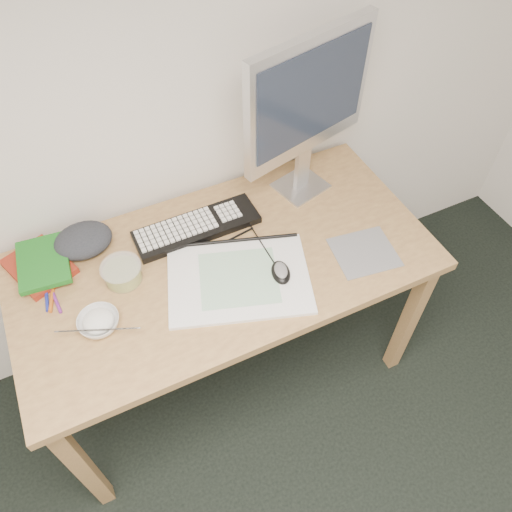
{
  "coord_description": "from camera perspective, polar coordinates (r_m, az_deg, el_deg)",
  "views": [
    {
      "loc": [
        -0.3,
        0.44,
        2.05
      ],
      "look_at": [
        0.13,
        1.34,
        0.83
      ],
      "focal_mm": 35.0,
      "sensor_mm": 36.0,
      "label": 1
    }
  ],
  "objects": [
    {
      "name": "fruit_tub",
      "position": [
        1.65,
        -15.03,
        -1.87
      ],
      "size": [
        0.14,
        0.14,
        0.06
      ],
      "primitive_type": "cylinder",
      "rotation": [
        0.0,
        0.0,
        0.08
      ],
      "color": "gold",
      "rests_on": "desk"
    },
    {
      "name": "keyboard",
      "position": [
        1.76,
        -6.77,
        3.31
      ],
      "size": [
        0.44,
        0.14,
        0.03
      ],
      "primitive_type": "cube",
      "rotation": [
        0.0,
        0.0,
        0.01
      ],
      "color": "black",
      "rests_on": "desk"
    },
    {
      "name": "marker_purple",
      "position": [
        1.69,
        -21.95,
        -4.6
      ],
      "size": [
        0.02,
        0.12,
        0.01
      ],
      "primitive_type": "cylinder",
      "rotation": [
        0.0,
        1.57,
        1.66
      ],
      "color": "#74268D",
      "rests_on": "desk"
    },
    {
      "name": "pencil_black",
      "position": [
        1.72,
        -2.91,
        1.93
      ],
      "size": [
        0.18,
        0.04,
        0.01
      ],
      "primitive_type": "cylinder",
      "rotation": [
        0.0,
        1.57,
        0.16
      ],
      "color": "black",
      "rests_on": "desk"
    },
    {
      "name": "book_red",
      "position": [
        1.78,
        -23.54,
        -1.11
      ],
      "size": [
        0.23,
        0.26,
        0.02
      ],
      "primitive_type": "cube",
      "rotation": [
        0.0,
        0.0,
        0.37
      ],
      "color": "maroon",
      "rests_on": "desk"
    },
    {
      "name": "chopsticks",
      "position": [
        1.53,
        -17.63,
        -8.05
      ],
      "size": [
        0.23,
        0.11,
        0.02
      ],
      "primitive_type": "cylinder",
      "rotation": [
        0.0,
        1.57,
        -0.39
      ],
      "color": "#B2B2B4",
      "rests_on": "rice_bowl"
    },
    {
      "name": "mousepad",
      "position": [
        1.73,
        12.27,
        0.42
      ],
      "size": [
        0.23,
        0.21,
        0.0
      ],
      "primitive_type": "cube",
      "rotation": [
        0.0,
        0.0,
        -0.14
      ],
      "color": "slate",
      "rests_on": "desk"
    },
    {
      "name": "desk",
      "position": [
        1.74,
        -3.58,
        -2.11
      ],
      "size": [
        1.4,
        0.7,
        0.75
      ],
      "color": "tan",
      "rests_on": "ground"
    },
    {
      "name": "sketchpad",
      "position": [
        1.61,
        -1.98,
        -2.63
      ],
      "size": [
        0.53,
        0.45,
        0.01
      ],
      "primitive_type": "cube",
      "rotation": [
        0.0,
        0.0,
        -0.32
      ],
      "color": "white",
      "rests_on": "desk"
    },
    {
      "name": "pencil_tan",
      "position": [
        1.69,
        -5.67,
        0.54
      ],
      "size": [
        0.14,
        0.1,
        0.01
      ],
      "primitive_type": "cylinder",
      "rotation": [
        0.0,
        1.57,
        -0.6
      ],
      "color": "tan",
      "rests_on": "desk"
    },
    {
      "name": "pencil_pink",
      "position": [
        1.69,
        -3.49,
        0.6
      ],
      "size": [
        0.19,
        0.02,
        0.01
      ],
      "primitive_type": "cylinder",
      "rotation": [
        0.0,
        1.57,
        0.05
      ],
      "color": "pink",
      "rests_on": "desk"
    },
    {
      "name": "marker_orange",
      "position": [
        1.7,
        -22.27,
        -4.13
      ],
      "size": [
        0.05,
        0.13,
        0.01
      ],
      "primitive_type": "cylinder",
      "rotation": [
        0.0,
        1.57,
        1.28
      ],
      "color": "#C25A16",
      "rests_on": "desk"
    },
    {
      "name": "mouse",
      "position": [
        1.6,
        2.86,
        -1.66
      ],
      "size": [
        0.08,
        0.11,
        0.03
      ],
      "primitive_type": "ellipsoid",
      "rotation": [
        0.0,
        0.0,
        -0.25
      ],
      "color": "black",
      "rests_on": "sketchpad"
    },
    {
      "name": "book_green",
      "position": [
        1.76,
        -23.15,
        -0.66
      ],
      "size": [
        0.18,
        0.23,
        0.02
      ],
      "primitive_type": "cube",
      "rotation": [
        0.0,
        0.0,
        -0.1
      ],
      "color": "#1A691B",
      "rests_on": "book_red"
    },
    {
      "name": "monitor",
      "position": [
        1.69,
        6.01,
        17.23
      ],
      "size": [
        0.51,
        0.2,
        0.6
      ],
      "rotation": [
        0.0,
        0.0,
        0.25
      ],
      "color": "silver",
      "rests_on": "desk"
    },
    {
      "name": "marker_blue",
      "position": [
        1.7,
        -22.82,
        -4.26
      ],
      "size": [
        0.03,
        0.12,
        0.01
      ],
      "primitive_type": "cylinder",
      "rotation": [
        0.0,
        1.57,
        1.44
      ],
      "color": "#1B2596",
      "rests_on": "desk"
    },
    {
      "name": "cloth_lump",
      "position": [
        1.78,
        -19.14,
        1.7
      ],
      "size": [
        0.19,
        0.17,
        0.07
      ],
      "primitive_type": "ellipsoid",
      "rotation": [
        0.0,
        0.0,
        -0.27
      ],
      "color": "#2A2C32",
      "rests_on": "desk"
    },
    {
      "name": "rice_bowl",
      "position": [
        1.57,
        -17.5,
        -7.25
      ],
      "size": [
        0.14,
        0.14,
        0.04
      ],
      "primitive_type": "imported",
      "rotation": [
        0.0,
        0.0,
        0.1
      ],
      "color": "silver",
      "rests_on": "desk"
    }
  ]
}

